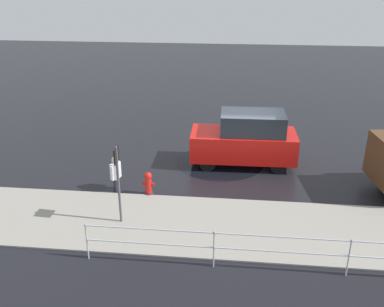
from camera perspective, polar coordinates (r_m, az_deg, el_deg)
ground_plane at (r=16.27m, az=6.52°, el=-1.77°), size 60.00×60.00×0.00m
kerb_strip at (r=12.57m, az=6.51°, el=-9.71°), size 24.00×3.20×0.04m
moving_hatchback at (r=16.12m, az=7.17°, el=1.93°), size 3.93×1.77×2.06m
fire_hydrant at (r=14.11m, az=-5.84°, el=-4.00°), size 0.42×0.31×0.80m
pedestrian at (r=14.42m, az=-10.15°, el=-2.40°), size 0.30×0.56×1.22m
metal_railing at (r=10.68m, az=11.78°, el=-11.99°), size 9.67×0.04×1.05m
sign_post at (r=12.16m, az=-9.87°, el=-2.70°), size 0.07×0.44×2.40m
puddle_patch at (r=16.59m, az=3.74°, el=-1.15°), size 3.36×3.36×0.01m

